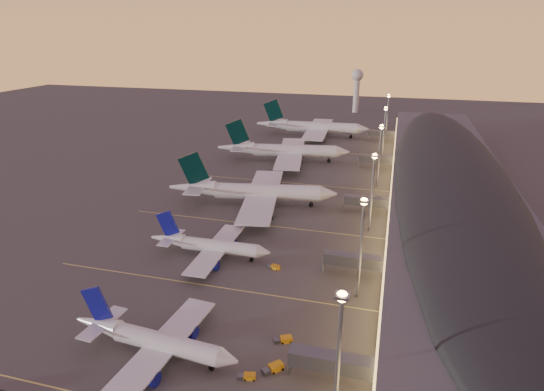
{
  "coord_description": "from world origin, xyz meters",
  "views": [
    {
      "loc": [
        41.23,
        -97.77,
        61.98
      ],
      "look_at": [
        2.0,
        45.0,
        7.0
      ],
      "focal_mm": 30.0,
      "sensor_mm": 36.0,
      "label": 1
    }
  ],
  "objects_px": {
    "airliner_wide_near": "(253,192)",
    "radar_tower": "(357,83)",
    "airliner_narrow_north": "(209,246)",
    "airliner_wide_mid": "(283,151)",
    "baggage_tug_b": "(284,340)",
    "airliner_narrow_south": "(153,340)",
    "baggage_tug_c": "(274,267)",
    "airliner_wide_far": "(312,127)",
    "baggage_tug_d": "(274,368)",
    "baggage_tug_a": "(247,376)"
  },
  "relations": [
    {
      "from": "airliner_narrow_south",
      "to": "airliner_wide_far",
      "type": "xyz_separation_m",
      "value": [
        -5.82,
        201.07,
        2.16
      ]
    },
    {
      "from": "airliner_narrow_north",
      "to": "airliner_wide_mid",
      "type": "bearing_deg",
      "value": 91.45
    },
    {
      "from": "airliner_narrow_north",
      "to": "baggage_tug_b",
      "type": "xyz_separation_m",
      "value": [
        29.71,
        -31.25,
        -2.83
      ]
    },
    {
      "from": "airliner_wide_mid",
      "to": "baggage_tug_a",
      "type": "height_order",
      "value": "airliner_wide_mid"
    },
    {
      "from": "baggage_tug_b",
      "to": "radar_tower",
      "type": "bearing_deg",
      "value": 67.33
    },
    {
      "from": "airliner_narrow_north",
      "to": "baggage_tug_c",
      "type": "distance_m",
      "value": 20.01
    },
    {
      "from": "airliner_narrow_north",
      "to": "airliner_wide_far",
      "type": "height_order",
      "value": "airliner_wide_far"
    },
    {
      "from": "airliner_wide_near",
      "to": "airliner_wide_far",
      "type": "distance_m",
      "value": 117.19
    },
    {
      "from": "radar_tower",
      "to": "baggage_tug_a",
      "type": "xyz_separation_m",
      "value": [
        8.75,
        -293.42,
        -21.42
      ]
    },
    {
      "from": "airliner_wide_near",
      "to": "radar_tower",
      "type": "distance_m",
      "value": 209.54
    },
    {
      "from": "baggage_tug_b",
      "to": "airliner_wide_mid",
      "type": "bearing_deg",
      "value": 78.83
    },
    {
      "from": "baggage_tug_c",
      "to": "airliner_wide_far",
      "type": "bearing_deg",
      "value": 114.74
    },
    {
      "from": "airliner_narrow_south",
      "to": "baggage_tug_a",
      "type": "relative_size",
      "value": 10.39
    },
    {
      "from": "airliner_wide_far",
      "to": "radar_tower",
      "type": "xyz_separation_m",
      "value": [
        17.18,
        90.96,
        16.29
      ]
    },
    {
      "from": "baggage_tug_a",
      "to": "baggage_tug_c",
      "type": "bearing_deg",
      "value": 85.11
    },
    {
      "from": "airliner_wide_mid",
      "to": "airliner_wide_far",
      "type": "height_order",
      "value": "airliner_wide_far"
    },
    {
      "from": "radar_tower",
      "to": "airliner_narrow_south",
      "type": "bearing_deg",
      "value": -92.23
    },
    {
      "from": "airliner_wide_far",
      "to": "baggage_tug_c",
      "type": "relative_size",
      "value": 17.87
    },
    {
      "from": "airliner_wide_far",
      "to": "radar_tower",
      "type": "bearing_deg",
      "value": 76.23
    },
    {
      "from": "airliner_narrow_south",
      "to": "baggage_tug_b",
      "type": "height_order",
      "value": "airliner_narrow_south"
    },
    {
      "from": "baggage_tug_b",
      "to": "baggage_tug_d",
      "type": "bearing_deg",
      "value": -114.22
    },
    {
      "from": "airliner_narrow_south",
      "to": "baggage_tug_d",
      "type": "relative_size",
      "value": 8.96
    },
    {
      "from": "airliner_wide_near",
      "to": "airliner_wide_mid",
      "type": "xyz_separation_m",
      "value": [
        -3.35,
        59.8,
        0.19
      ]
    },
    {
      "from": "airliner_narrow_north",
      "to": "airliner_wide_far",
      "type": "distance_m",
      "value": 159.06
    },
    {
      "from": "baggage_tug_c",
      "to": "airliner_narrow_north",
      "type": "bearing_deg",
      "value": -168.09
    },
    {
      "from": "airliner_wide_near",
      "to": "baggage_tug_c",
      "type": "height_order",
      "value": "airliner_wide_near"
    },
    {
      "from": "baggage_tug_b",
      "to": "airliner_wide_far",
      "type": "bearing_deg",
      "value": 73.68
    },
    {
      "from": "airliner_narrow_north",
      "to": "baggage_tug_d",
      "type": "bearing_deg",
      "value": -53.92
    },
    {
      "from": "airliner_wide_far",
      "to": "airliner_narrow_south",
      "type": "bearing_deg",
      "value": -91.42
    },
    {
      "from": "airliner_wide_far",
      "to": "baggage_tug_c",
      "type": "bearing_deg",
      "value": -86.01
    },
    {
      "from": "airliner_wide_near",
      "to": "airliner_wide_mid",
      "type": "height_order",
      "value": "airliner_wide_mid"
    },
    {
      "from": "airliner_narrow_north",
      "to": "airliner_wide_mid",
      "type": "distance_m",
      "value": 101.74
    },
    {
      "from": "baggage_tug_c",
      "to": "radar_tower",
      "type": "bearing_deg",
      "value": 108.31
    },
    {
      "from": "airliner_wide_mid",
      "to": "airliner_narrow_south",
      "type": "bearing_deg",
      "value": -95.74
    },
    {
      "from": "airliner_narrow_south",
      "to": "airliner_wide_mid",
      "type": "relative_size",
      "value": 0.58
    },
    {
      "from": "radar_tower",
      "to": "baggage_tug_d",
      "type": "height_order",
      "value": "radar_tower"
    },
    {
      "from": "airliner_narrow_south",
      "to": "baggage_tug_b",
      "type": "distance_m",
      "value": 26.59
    },
    {
      "from": "airliner_wide_mid",
      "to": "radar_tower",
      "type": "distance_m",
      "value": 150.69
    },
    {
      "from": "airliner_wide_near",
      "to": "baggage_tug_a",
      "type": "relative_size",
      "value": 17.41
    },
    {
      "from": "airliner_narrow_north",
      "to": "airliner_wide_mid",
      "type": "height_order",
      "value": "airliner_wide_mid"
    },
    {
      "from": "baggage_tug_c",
      "to": "baggage_tug_d",
      "type": "distance_m",
      "value": 39.43
    },
    {
      "from": "airliner_wide_near",
      "to": "baggage_tug_d",
      "type": "xyz_separation_m",
      "value": [
        30.2,
        -81.94,
        -4.56
      ]
    },
    {
      "from": "airliner_narrow_north",
      "to": "airliner_wide_mid",
      "type": "xyz_separation_m",
      "value": [
        -3.67,
        101.65,
        1.97
      ]
    },
    {
      "from": "airliner_narrow_south",
      "to": "radar_tower",
      "type": "bearing_deg",
      "value": 92.41
    },
    {
      "from": "airliner_wide_near",
      "to": "baggage_tug_c",
      "type": "relative_size",
      "value": 16.38
    },
    {
      "from": "baggage_tug_d",
      "to": "airliner_wide_mid",
      "type": "bearing_deg",
      "value": 58.28
    },
    {
      "from": "airliner_wide_near",
      "to": "baggage_tug_c",
      "type": "bearing_deg",
      "value": -75.33
    },
    {
      "from": "airliner_wide_mid",
      "to": "baggage_tug_b",
      "type": "xyz_separation_m",
      "value": [
        33.38,
        -132.9,
        -4.8
      ]
    },
    {
      "from": "airliner_wide_mid",
      "to": "airliner_wide_far",
      "type": "bearing_deg",
      "value": 77.15
    },
    {
      "from": "airliner_wide_near",
      "to": "radar_tower",
      "type": "xyz_separation_m",
      "value": [
        17.27,
        208.15,
        16.74
      ]
    }
  ]
}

